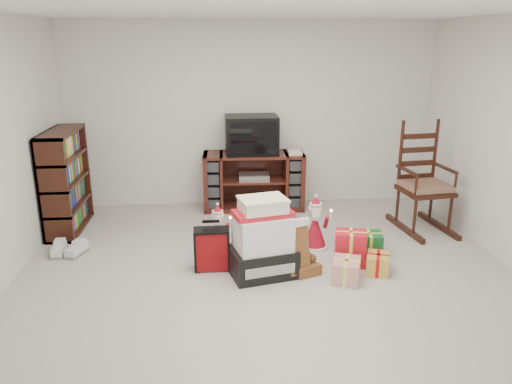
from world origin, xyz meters
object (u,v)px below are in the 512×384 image
Objects in this scene: bookshelf at (66,183)px; santa_figurine at (315,228)px; mrs_claus_figurine at (218,234)px; gift_cluster at (364,256)px; crt_television at (251,135)px; rocking_chair at (423,191)px; gift_pile at (263,243)px; teddy_bear at (300,256)px; tv_stand at (254,181)px; sneaker_pair at (68,250)px; red_suitcase at (212,249)px.

santa_figurine is at bearing -16.08° from bookshelf.
mrs_claus_figurine reaches higher than gift_cluster.
bookshelf is at bearing -166.20° from crt_television.
rocking_chair is 1.97× the size of crt_television.
gift_cluster is at bearing -53.95° from santa_figurine.
gift_cluster is at bearing -11.04° from gift_pile.
rocking_chair is 2.45× the size of mrs_claus_figurine.
teddy_bear is 0.53× the size of crt_television.
gift_pile is 1.06m from gift_cluster.
rocking_chair is (2.01, -0.90, 0.08)m from tv_stand.
santa_figurine is 2.72m from sneaker_pair.
crt_television is (0.04, 2.04, 0.69)m from gift_pile.
gift_pile is 1.54× the size of red_suitcase.
teddy_bear is at bearing -79.38° from tv_stand.
rocking_chair is 4.20m from sneaker_pair.
gift_cluster is at bearing -5.26° from sneaker_pair.
mrs_claus_figurine reaches higher than sneaker_pair.
red_suitcase is (-2.58, -0.98, -0.25)m from rocking_chair.
santa_figurine is 1.10× the size of mrs_claus_figurine.
gift_cluster is 2.40m from crt_television.
rocking_chair is 1.54m from santa_figurine.
mrs_claus_figurine is 0.60× the size of gift_cluster.
red_suitcase is 1.35× the size of sneaker_pair.
teddy_bear is (-1.69, -1.08, -0.30)m from rocking_chair.
bookshelf is 0.98m from sneaker_pair.
gift_cluster is at bearing -5.06° from red_suitcase.
gift_pile is at bearing -11.71° from sneaker_pair.
gift_pile is at bearing -177.22° from gift_cluster.
santa_figurine is 0.66× the size of gift_cluster.
red_suitcase is 0.83× the size of santa_figurine.
crt_television is at bearing 72.84° from red_suitcase.
gift_pile is (-2.07, -1.13, -0.13)m from rocking_chair.
bookshelf is at bearing 168.20° from rocking_chair.
bookshelf is at bearing 152.29° from teddy_bear.
red_suitcase is at bearing -158.76° from santa_figurine.
mrs_claus_figurine is at bearing 79.73° from red_suitcase.
bookshelf is 1.76× the size of crt_television.
santa_figurine is at bearing 64.91° from teddy_bear.
gift_pile is 1.27× the size of santa_figurine.
bookshelf reaches higher than gift_cluster.
crt_television is at bearing 99.85° from teddy_bear.
rocking_chair reaches higher than teddy_bear.
sneaker_pair is at bearing 149.03° from gift_pile.
red_suitcase reaches higher than teddy_bear.
rocking_chair is at bearing -4.01° from bookshelf.
gift_pile is 1.40× the size of mrs_claus_figurine.
gift_pile reaches higher than tv_stand.
bookshelf is 2.05m from mrs_claus_figurine.
teddy_bear is 0.97m from mrs_claus_figurine.
red_suitcase reaches higher than sneaker_pair.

